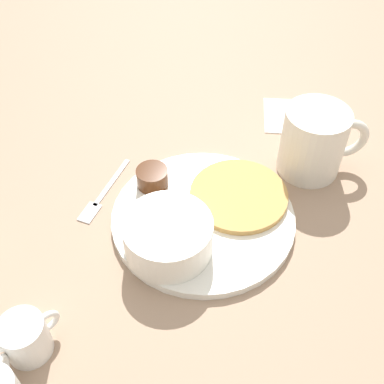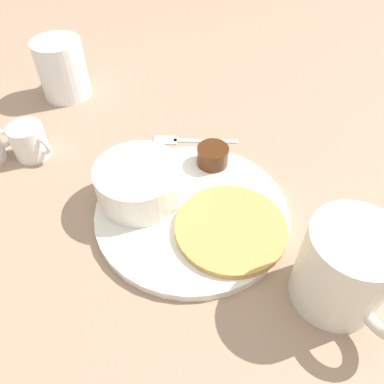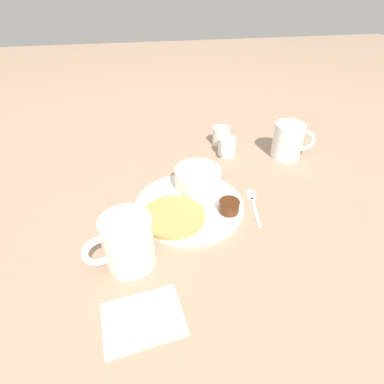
{
  "view_description": "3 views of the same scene",
  "coord_description": "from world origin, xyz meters",
  "px_view_note": "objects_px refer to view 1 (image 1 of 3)",
  "views": [
    {
      "loc": [
        -0.07,
        0.42,
        0.52
      ],
      "look_at": [
        0.02,
        -0.01,
        0.05
      ],
      "focal_mm": 45.0,
      "sensor_mm": 36.0,
      "label": 1
    },
    {
      "loc": [
        -0.32,
        0.04,
        0.38
      ],
      "look_at": [
        0.01,
        -0.0,
        0.04
      ],
      "focal_mm": 35.0,
      "sensor_mm": 36.0,
      "label": 2
    },
    {
      "loc": [
        -0.09,
        -0.53,
        0.45
      ],
      "look_at": [
        0.01,
        0.01,
        0.04
      ],
      "focal_mm": 28.0,
      "sensor_mm": 36.0,
      "label": 3
    }
  ],
  "objects_px": {
    "bowl": "(168,235)",
    "coffee_mug": "(315,142)",
    "creamer_pitcher_near": "(26,337)",
    "plate": "(203,218)",
    "fork": "(101,197)"
  },
  "relations": [
    {
      "from": "bowl",
      "to": "coffee_mug",
      "type": "distance_m",
      "value": 0.27
    },
    {
      "from": "creamer_pitcher_near",
      "to": "plate",
      "type": "bearing_deg",
      "value": -124.2
    },
    {
      "from": "bowl",
      "to": "coffee_mug",
      "type": "height_order",
      "value": "coffee_mug"
    },
    {
      "from": "plate",
      "to": "bowl",
      "type": "bearing_deg",
      "value": 62.96
    },
    {
      "from": "creamer_pitcher_near",
      "to": "coffee_mug",
      "type": "bearing_deg",
      "value": -128.74
    },
    {
      "from": "coffee_mug",
      "to": "creamer_pitcher_near",
      "type": "height_order",
      "value": "coffee_mug"
    },
    {
      "from": "coffee_mug",
      "to": "creamer_pitcher_near",
      "type": "bearing_deg",
      "value": 51.26
    },
    {
      "from": "plate",
      "to": "creamer_pitcher_near",
      "type": "bearing_deg",
      "value": 55.8
    },
    {
      "from": "coffee_mug",
      "to": "creamer_pitcher_near",
      "type": "xyz_separation_m",
      "value": [
        0.29,
        0.36,
        -0.03
      ]
    },
    {
      "from": "creamer_pitcher_near",
      "to": "fork",
      "type": "relative_size",
      "value": 0.47
    },
    {
      "from": "plate",
      "to": "fork",
      "type": "bearing_deg",
      "value": -4.31
    },
    {
      "from": "bowl",
      "to": "coffee_mug",
      "type": "xyz_separation_m",
      "value": [
        -0.17,
        -0.2,
        0.01
      ]
    },
    {
      "from": "creamer_pitcher_near",
      "to": "fork",
      "type": "xyz_separation_m",
      "value": [
        0.0,
        -0.24,
        -0.03
      ]
    },
    {
      "from": "plate",
      "to": "fork",
      "type": "distance_m",
      "value": 0.15
    },
    {
      "from": "plate",
      "to": "bowl",
      "type": "height_order",
      "value": "bowl"
    }
  ]
}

